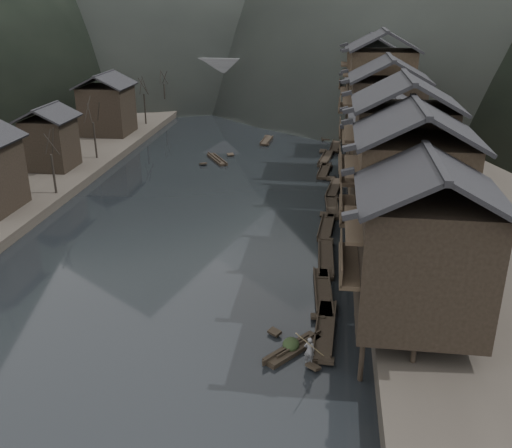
# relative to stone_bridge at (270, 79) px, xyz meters

# --- Properties ---
(water) EXTENTS (300.00, 300.00, 0.00)m
(water) POSITION_rel_stone_bridge_xyz_m (0.00, -72.00, -5.11)
(water) COLOR black
(water) RESTS_ON ground
(right_bank) EXTENTS (40.00, 200.00, 1.80)m
(right_bank) POSITION_rel_stone_bridge_xyz_m (35.00, -32.00, -4.21)
(right_bank) COLOR #2D2823
(right_bank) RESTS_ON ground
(left_bank) EXTENTS (40.00, 200.00, 1.20)m
(left_bank) POSITION_rel_stone_bridge_xyz_m (-35.00, -32.00, -4.51)
(left_bank) COLOR #2D2823
(left_bank) RESTS_ON ground
(stilt_houses) EXTENTS (9.00, 67.60, 16.69)m
(stilt_houses) POSITION_rel_stone_bridge_xyz_m (17.28, -52.36, 3.73)
(stilt_houses) COLOR black
(stilt_houses) RESTS_ON ground
(left_houses) EXTENTS (8.10, 53.20, 8.73)m
(left_houses) POSITION_rel_stone_bridge_xyz_m (-20.50, -51.88, 0.55)
(left_houses) COLOR black
(left_houses) RESTS_ON left_bank
(bare_trees) EXTENTS (3.68, 74.08, 7.37)m
(bare_trees) POSITION_rel_stone_bridge_xyz_m (-17.00, -50.34, 1.16)
(bare_trees) COLOR black
(bare_trees) RESTS_ON left_bank
(moored_sampans) EXTENTS (3.18, 61.58, 0.47)m
(moored_sampans) POSITION_rel_stone_bridge_xyz_m (11.95, -51.78, -4.91)
(moored_sampans) COLOR black
(moored_sampans) RESTS_ON water
(midriver_boats) EXTENTS (8.32, 39.58, 0.45)m
(midriver_boats) POSITION_rel_stone_bridge_xyz_m (0.21, -21.44, -4.91)
(midriver_boats) COLOR black
(midriver_boats) RESTS_ON water
(stone_bridge) EXTENTS (40.00, 6.00, 9.00)m
(stone_bridge) POSITION_rel_stone_bridge_xyz_m (0.00, 0.00, 0.00)
(stone_bridge) COLOR #4C4C4F
(stone_bridge) RESTS_ON ground
(hero_sampan) EXTENTS (3.56, 4.22, 0.43)m
(hero_sampan) POSITION_rel_stone_bridge_xyz_m (10.25, -80.14, -4.91)
(hero_sampan) COLOR black
(hero_sampan) RESTS_ON water
(cargo_heap) EXTENTS (1.04, 1.36, 0.63)m
(cargo_heap) POSITION_rel_stone_bridge_xyz_m (10.12, -79.97, -4.36)
(cargo_heap) COLOR black
(cargo_heap) RESTS_ON hero_sampan
(boatman) EXTENTS (0.64, 0.43, 1.73)m
(boatman) POSITION_rel_stone_bridge_xyz_m (11.27, -81.44, -3.81)
(boatman) COLOR slate
(boatman) RESTS_ON hero_sampan
(bamboo_pole) EXTENTS (1.99, 1.99, 3.00)m
(bamboo_pole) POSITION_rel_stone_bridge_xyz_m (11.47, -81.44, -1.45)
(bamboo_pole) COLOR #8C7A51
(bamboo_pole) RESTS_ON boatman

